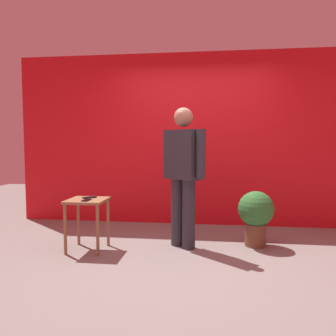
{
  "coord_description": "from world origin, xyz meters",
  "views": [
    {
      "loc": [
        0.25,
        -3.57,
        1.28
      ],
      "look_at": [
        -0.28,
        0.55,
        0.97
      ],
      "focal_mm": 35.35,
      "sensor_mm": 36.0,
      "label": 1
    }
  ],
  "objects": [
    {
      "name": "standing_person",
      "position": [
        -0.07,
        0.43,
        0.96
      ],
      "size": [
        0.59,
        0.51,
        1.71
      ],
      "color": "#2D2D38",
      "rests_on": "ground_plane"
    },
    {
      "name": "potted_plant",
      "position": [
        0.82,
        0.57,
        0.41
      ],
      "size": [
        0.44,
        0.44,
        0.69
      ],
      "color": "brown",
      "rests_on": "ground_plane"
    },
    {
      "name": "side_table",
      "position": [
        -1.2,
        0.16,
        0.5
      ],
      "size": [
        0.45,
        0.45,
        0.61
      ],
      "color": "olive",
      "rests_on": "ground_plane"
    },
    {
      "name": "ground_plane",
      "position": [
        0.0,
        0.0,
        0.0
      ],
      "size": [
        12.0,
        12.0,
        0.0
      ],
      "primitive_type": "plane",
      "color": "gray"
    },
    {
      "name": "tv_remote",
      "position": [
        -1.19,
        0.23,
        0.62
      ],
      "size": [
        0.15,
        0.15,
        0.02
      ],
      "primitive_type": "cube",
      "rotation": [
        0.0,
        0.0,
        -0.77
      ],
      "color": "black",
      "rests_on": "side_table"
    },
    {
      "name": "cell_phone",
      "position": [
        -1.17,
        0.06,
        0.62
      ],
      "size": [
        0.08,
        0.15,
        0.01
      ],
      "primitive_type": "cube",
      "rotation": [
        0.0,
        0.0,
        -0.06
      ],
      "color": "black",
      "rests_on": "side_table"
    },
    {
      "name": "back_wall_red",
      "position": [
        0.0,
        1.65,
        1.34
      ],
      "size": [
        5.66,
        0.12,
        2.67
      ],
      "primitive_type": "cube",
      "color": "red",
      "rests_on": "ground_plane"
    }
  ]
}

